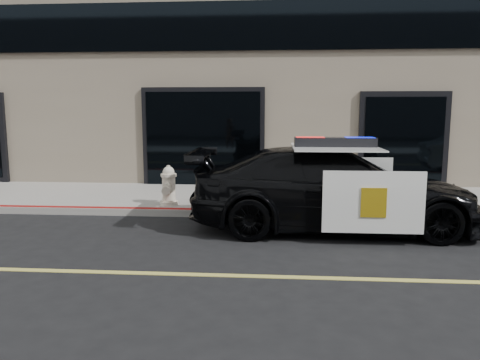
{
  "coord_description": "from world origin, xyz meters",
  "views": [
    {
      "loc": [
        1.05,
        -6.11,
        2.25
      ],
      "look_at": [
        0.41,
        2.2,
        1.0
      ],
      "focal_mm": 35.0,
      "sensor_mm": 36.0,
      "label": 1
    }
  ],
  "objects": [
    {
      "name": "fire_hydrant",
      "position": [
        -1.32,
        3.97,
        0.57
      ],
      "size": [
        0.4,
        0.56,
        0.89
      ],
      "color": "silver",
      "rests_on": "sidewalk_n"
    },
    {
      "name": "sidewalk_n",
      "position": [
        0.0,
        5.25,
        0.07
      ],
      "size": [
        60.0,
        3.5,
        0.15
      ],
      "primitive_type": "cube",
      "color": "gray",
      "rests_on": "ground"
    },
    {
      "name": "ground",
      "position": [
        0.0,
        0.0,
        0.0
      ],
      "size": [
        120.0,
        120.0,
        0.0
      ],
      "primitive_type": "plane",
      "color": "black",
      "rests_on": "ground"
    },
    {
      "name": "police_car",
      "position": [
        2.14,
        2.67,
        0.79
      ],
      "size": [
        2.44,
        5.36,
        1.75
      ],
      "color": "black",
      "rests_on": "ground"
    }
  ]
}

